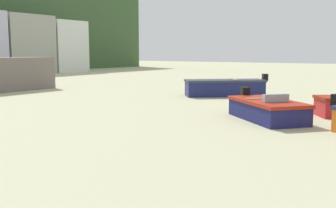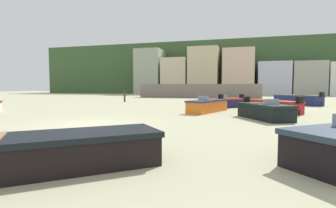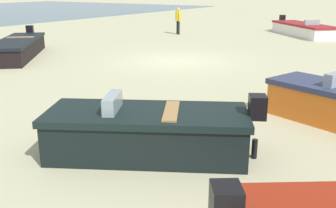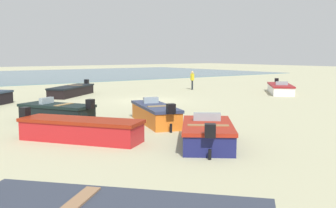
{
  "view_description": "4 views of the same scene",
  "coord_description": "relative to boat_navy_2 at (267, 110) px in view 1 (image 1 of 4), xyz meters",
  "views": [
    {
      "loc": [
        -8.18,
        6.81,
        2.51
      ],
      "look_at": [
        0.66,
        12.96,
        1.07
      ],
      "focal_mm": 41.51,
      "sensor_mm": 36.0,
      "label": 1
    },
    {
      "loc": [
        6.78,
        -10.06,
        1.7
      ],
      "look_at": [
        1.58,
        8.02,
        0.45
      ],
      "focal_mm": 27.48,
      "sensor_mm": 36.0,
      "label": 2
    },
    {
      "loc": [
        13.05,
        8.04,
        2.86
      ],
      "look_at": [
        7.69,
        4.59,
        0.92
      ],
      "focal_mm": 41.44,
      "sensor_mm": 36.0,
      "label": 3
    },
    {
      "loc": [
        14.47,
        21.57,
        3.07
      ],
      "look_at": [
        4.58,
        8.32,
        0.97
      ],
      "focal_mm": 41.9,
      "sensor_mm": 36.0,
      "label": 4
    }
  ],
  "objects": [
    {
      "name": "townhouse_right",
      "position": [
        13.68,
        34.9,
        2.95
      ],
      "size": [
        5.92,
        5.65,
        6.69
      ],
      "primitive_type": "cube",
      "color": "#9A9C90",
      "rests_on": "ground"
    },
    {
      "name": "townhouse_far_right",
      "position": [
        19.37,
        34.72,
        2.8
      ],
      "size": [
        4.94,
        5.3,
        6.38
      ],
      "primitive_type": "cube",
      "color": "silver",
      "rests_on": "ground"
    },
    {
      "name": "boat_navy_2",
      "position": [
        0.0,
        0.0,
        0.0
      ],
      "size": [
        3.5,
        3.7,
        1.07
      ],
      "rotation": [
        0.0,
        0.0,
        2.44
      ],
      "color": "navy",
      "rests_on": "ground"
    },
    {
      "name": "boat_navy_3",
      "position": [
        6.3,
        4.88,
        0.09
      ],
      "size": [
        4.07,
        4.36,
        1.26
      ],
      "rotation": [
        0.0,
        0.0,
        0.72
      ],
      "color": "navy",
      "rests_on": "ground"
    }
  ]
}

